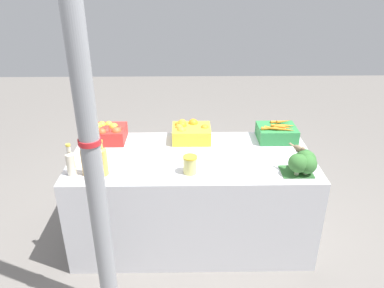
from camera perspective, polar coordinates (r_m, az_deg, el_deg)
name	(u,v)px	position (r m, az deg, el deg)	size (l,w,h in m)	color
ground_plane	(192,235)	(3.35, 0.00, -13.68)	(10.00, 10.00, 0.00)	slate
market_table	(192,197)	(3.12, 0.00, -8.14)	(1.87, 0.87, 0.78)	silver
support_pole	(92,160)	(2.12, -14.98, -2.39)	(0.12, 0.12, 2.32)	gray
apple_crate	(106,133)	(3.20, -12.94, 1.69)	(0.32, 0.27, 0.15)	red
orange_crate	(190,132)	(3.14, -0.30, 1.85)	(0.32, 0.27, 0.16)	gold
carrot_crate	(277,132)	(3.23, 12.81, 1.73)	(0.32, 0.27, 0.16)	#2D8442
broccoli_pile	(304,162)	(2.75, 16.65, -2.61)	(0.24, 0.21, 0.17)	#2D602D
juice_bottle_cloudy	(71,162)	(2.75, -18.01, -2.66)	(0.06, 0.06, 0.24)	beige
juice_bottle_amber	(86,161)	(2.71, -15.88, -2.44)	(0.07, 0.07, 0.26)	gold
juice_bottle_golden	(102,160)	(2.68, -13.59, -2.40)	(0.08, 0.08, 0.27)	gold
pickle_jar	(190,165)	(2.65, -0.29, -3.15)	(0.10, 0.10, 0.13)	#D1CC75
sparrow_bird	(298,148)	(2.70, 15.91, -0.59)	(0.09, 0.12, 0.05)	#4C3D2D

